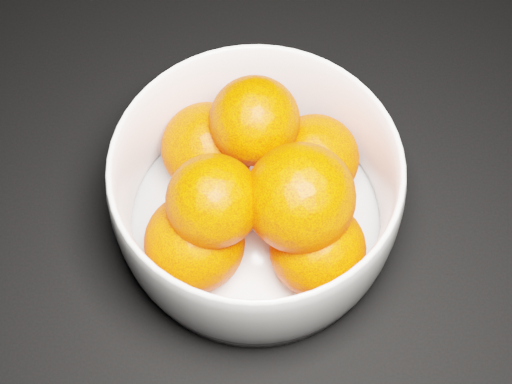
{
  "coord_description": "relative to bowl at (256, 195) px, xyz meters",
  "views": [
    {
      "loc": [
        0.02,
        -0.5,
        0.52
      ],
      "look_at": [
        0.02,
        -0.25,
        0.06
      ],
      "focal_mm": 50.0,
      "sensor_mm": 36.0,
      "label": 1
    }
  ],
  "objects": [
    {
      "name": "orange_pile",
      "position": [
        0.0,
        -0.0,
        0.01
      ],
      "size": [
        0.16,
        0.15,
        0.12
      ],
      "color": "#F53B00",
      "rests_on": "bowl"
    },
    {
      "name": "bowl",
      "position": [
        0.0,
        0.0,
        0.0
      ],
      "size": [
        0.21,
        0.21,
        0.1
      ],
      "rotation": [
        0.0,
        0.0,
        0.17
      ],
      "color": "white",
      "rests_on": "ground"
    }
  ]
}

